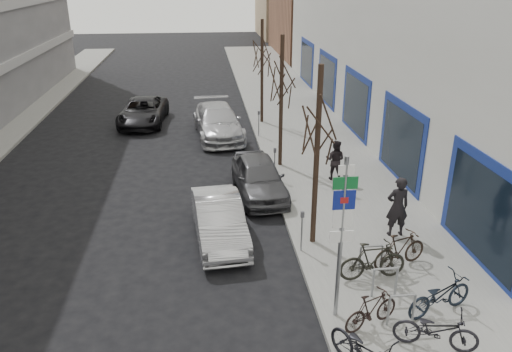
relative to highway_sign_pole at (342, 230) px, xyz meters
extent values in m
plane|color=black|center=(-2.40, 0.01, -2.46)|extent=(120.00, 120.00, 0.00)
cube|color=slate|center=(2.10, 10.01, -2.38)|extent=(5.00, 70.00, 0.15)
cube|color=brown|center=(10.60, 40.01, 1.54)|extent=(12.00, 14.00, 8.00)
cylinder|color=gray|center=(0.00, 0.01, -0.36)|extent=(0.10, 0.10, 4.20)
cube|color=white|center=(0.00, -0.02, 1.44)|extent=(0.35, 0.03, 0.22)
cube|color=#0C5926|center=(0.00, -0.02, 1.14)|extent=(0.55, 0.03, 0.28)
cube|color=navy|center=(0.00, -0.02, 0.74)|extent=(0.50, 0.03, 0.45)
cube|color=maroon|center=(0.00, -0.03, 0.74)|extent=(0.18, 0.02, 0.14)
cube|color=white|center=(0.00, -0.02, 0.29)|extent=(0.45, 0.03, 0.45)
cube|color=white|center=(0.00, -0.02, -0.16)|extent=(0.55, 0.03, 0.28)
cylinder|color=gray|center=(1.10, -0.49, -1.91)|extent=(0.06, 0.06, 0.80)
cylinder|color=gray|center=(1.70, -0.49, -1.91)|extent=(0.06, 0.06, 0.80)
cylinder|color=gray|center=(1.40, -0.49, -1.51)|extent=(0.60, 0.06, 0.06)
cylinder|color=gray|center=(1.10, 0.61, -1.91)|extent=(0.06, 0.06, 0.80)
cylinder|color=gray|center=(1.70, 0.61, -1.91)|extent=(0.06, 0.06, 0.80)
cylinder|color=gray|center=(1.40, 0.61, -1.51)|extent=(0.60, 0.06, 0.06)
cylinder|color=gray|center=(1.10, 1.71, -1.91)|extent=(0.06, 0.06, 0.80)
cylinder|color=gray|center=(1.70, 1.71, -1.91)|extent=(0.06, 0.06, 0.80)
cylinder|color=gray|center=(1.40, 1.71, -1.51)|extent=(0.60, 0.06, 0.06)
cylinder|color=black|center=(0.20, 3.51, 0.29)|extent=(0.16, 0.16, 5.50)
cylinder|color=black|center=(0.20, 10.01, 0.29)|extent=(0.16, 0.16, 5.50)
cylinder|color=black|center=(0.20, 16.51, 0.29)|extent=(0.16, 0.16, 5.50)
cylinder|color=gray|center=(-0.25, 3.01, -1.76)|extent=(0.05, 0.05, 1.10)
cube|color=#3F3F44|center=(-0.25, 3.01, -1.13)|extent=(0.10, 0.08, 0.18)
cylinder|color=gray|center=(-0.25, 8.51, -1.76)|extent=(0.05, 0.05, 1.10)
cube|color=#3F3F44|center=(-0.25, 8.51, -1.13)|extent=(0.10, 0.08, 0.18)
cylinder|color=gray|center=(-0.25, 14.01, -1.76)|extent=(0.05, 0.05, 1.10)
cube|color=#3F3F44|center=(-0.25, 14.01, -1.13)|extent=(0.10, 0.08, 0.18)
imported|color=black|center=(0.10, -1.86, -1.72)|extent=(1.44, 1.96, 1.17)
imported|color=black|center=(0.69, -0.49, -1.84)|extent=(1.60, 1.04, 0.94)
imported|color=black|center=(2.47, -0.16, -1.74)|extent=(1.96, 1.15, 1.15)
imported|color=black|center=(1.34, 1.39, -1.75)|extent=(1.88, 0.67, 1.12)
imported|color=black|center=(1.85, -1.31, -1.76)|extent=(1.87, 1.15, 1.10)
imported|color=black|center=(2.28, 1.89, -1.77)|extent=(1.84, 1.10, 1.07)
imported|color=#B7B7BC|center=(-2.60, 4.21, -1.79)|extent=(1.78, 4.19, 1.34)
imported|color=#4A4A4F|center=(-1.00, 7.39, -1.74)|extent=(2.01, 4.31, 1.43)
imported|color=#B1B0B6|center=(-2.24, 14.61, -1.69)|extent=(2.68, 5.52, 1.55)
imported|color=black|center=(-6.19, 17.35, -1.78)|extent=(2.60, 5.02, 1.35)
imported|color=black|center=(2.82, 3.63, -1.34)|extent=(0.71, 0.47, 1.93)
imported|color=black|center=(2.08, 8.20, -1.50)|extent=(0.72, 0.64, 1.62)
camera|label=1|loc=(-2.95, -9.50, 5.35)|focal=35.00mm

